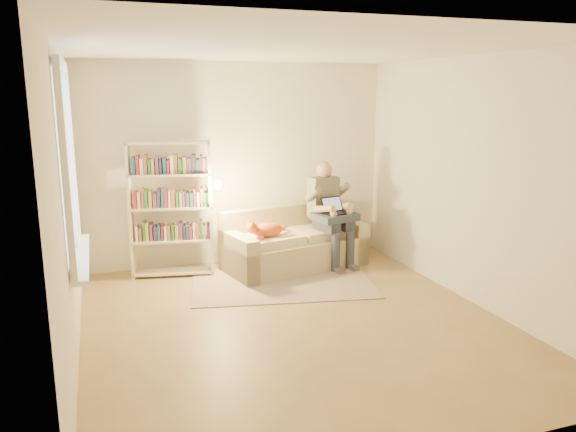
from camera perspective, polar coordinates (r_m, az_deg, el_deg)
name	(u,v)px	position (r m, az deg, el deg)	size (l,w,h in m)	color
floor	(295,323)	(5.62, 0.71, -10.80)	(4.50, 4.50, 0.00)	olive
ceiling	(296,48)	(5.18, 0.79, 16.66)	(4.00, 4.50, 0.02)	white
wall_left	(66,207)	(4.95, -21.59, 0.85)	(0.02, 4.50, 2.60)	silver
wall_right	(475,182)	(6.21, 18.43, 3.29)	(0.02, 4.50, 2.60)	silver
wall_back	(237,164)	(7.38, -5.20, 5.26)	(4.00, 0.02, 2.60)	silver
wall_front	(430,260)	(3.28, 14.24, -4.31)	(4.00, 0.02, 2.60)	silver
window	(73,194)	(5.13, -20.98, 2.14)	(0.12, 1.52, 1.69)	white
sofa	(293,246)	(7.27, 0.55, -3.03)	(1.93, 1.16, 0.76)	tan
person	(329,208)	(7.28, 4.17, 0.80)	(0.49, 0.66, 1.35)	gray
cat	(268,229)	(6.88, -2.03, -1.33)	(0.57, 0.29, 0.22)	orange
blanket	(333,217)	(7.18, 4.61, -0.08)	(0.51, 0.42, 0.09)	#2B374C
laptop	(333,209)	(7.17, 4.57, 0.69)	(0.34, 0.32, 0.24)	black
bookshelf	(171,202)	(6.92, -11.80, 1.37)	(1.10, 0.50, 1.67)	beige
rug	(283,284)	(6.67, -0.50, -6.93)	(2.12, 1.25, 0.01)	gray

